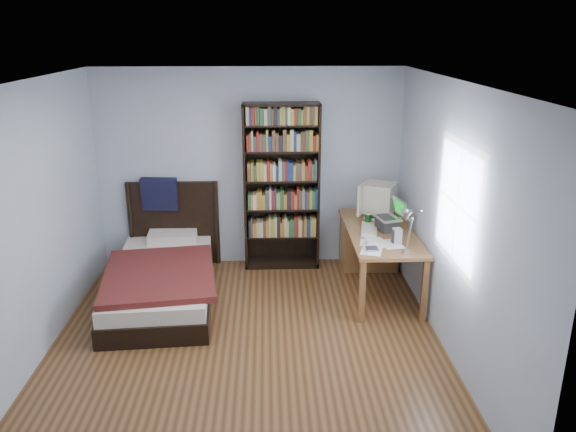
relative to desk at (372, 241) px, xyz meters
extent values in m
plane|color=#4D2D16|center=(-1.50, -1.67, -0.42)|extent=(4.20, 4.20, 0.00)
plane|color=white|center=(-1.50, -1.67, 2.08)|extent=(4.20, 4.20, 0.00)
cube|color=#A6B3C3|center=(-1.50, 0.43, 0.83)|extent=(3.80, 0.04, 2.50)
cube|color=#A6B3C3|center=(-1.50, -3.77, 0.83)|extent=(3.80, 0.04, 2.50)
cube|color=#A6B3C3|center=(-3.40, -1.67, 0.83)|extent=(0.04, 4.20, 2.50)
cube|color=#A6B3C3|center=(0.40, -1.67, 0.83)|extent=(0.04, 4.20, 2.50)
cube|color=white|center=(0.38, -1.82, 1.03)|extent=(0.01, 1.14, 1.14)
cube|color=white|center=(0.38, -1.82, 1.03)|extent=(0.01, 1.00, 1.00)
cube|color=brown|center=(0.00, -0.47, 0.29)|extent=(0.75, 1.68, 0.04)
cube|color=brown|center=(-0.32, -1.26, -0.07)|extent=(0.06, 0.06, 0.69)
cube|color=brown|center=(0.32, -1.26, -0.07)|extent=(0.06, 0.06, 0.69)
cube|color=brown|center=(-0.32, 0.32, -0.07)|extent=(0.06, 0.06, 0.69)
cube|color=brown|center=(0.32, 0.32, -0.07)|extent=(0.06, 0.06, 0.69)
cube|color=brown|center=(0.00, 0.15, -0.07)|extent=(0.69, 0.40, 0.68)
cube|color=#BDB59C|center=(0.02, -0.03, 0.32)|extent=(0.31, 0.29, 0.03)
cylinder|color=#BDB59C|center=(0.02, -0.03, 0.37)|extent=(0.09, 0.09, 0.06)
cube|color=#BDB59C|center=(0.05, -0.03, 0.57)|extent=(0.49, 0.48, 0.35)
cube|color=beige|center=(-0.14, -0.03, 0.57)|extent=(0.19, 0.34, 0.37)
cube|color=#3870CC|center=(-0.15, -0.03, 0.57)|extent=(0.13, 0.25, 0.24)
cube|color=#2D2D30|center=(0.07, -0.47, 0.38)|extent=(0.26, 0.28, 0.14)
cube|color=silver|center=(0.07, -0.47, 0.46)|extent=(0.30, 0.35, 0.02)
cube|color=#2D2D30|center=(0.05, -0.47, 0.47)|extent=(0.20, 0.27, 0.00)
cube|color=silver|center=(0.22, -0.47, 0.58)|extent=(0.15, 0.31, 0.22)
cube|color=#0CBF26|center=(0.21, -0.47, 0.58)|extent=(0.11, 0.25, 0.17)
cube|color=#99999E|center=(0.13, -1.19, 0.33)|extent=(0.06, 0.05, 0.04)
cylinder|color=#99999E|center=(0.13, -1.25, 0.54)|extent=(0.02, 0.14, 0.39)
cylinder|color=#99999E|center=(0.06, -1.46, 0.82)|extent=(0.16, 0.32, 0.20)
cone|color=#99999E|center=(-0.02, -1.62, 0.86)|extent=(0.12, 0.12, 0.10)
cube|color=beige|center=(-0.13, -0.47, 0.33)|extent=(0.26, 0.48, 0.04)
cube|color=#99999C|center=(0.09, -0.91, 0.40)|extent=(0.10, 0.10, 0.18)
cylinder|color=#0B3907|center=(-0.11, -0.26, 0.37)|extent=(0.07, 0.07, 0.13)
ellipsoid|color=silver|center=(-0.02, -0.16, 0.33)|extent=(0.06, 0.11, 0.04)
cube|color=silver|center=(-0.26, -0.74, 0.32)|extent=(0.05, 0.09, 0.02)
cube|color=#99999C|center=(-0.24, -0.90, 0.32)|extent=(0.07, 0.10, 0.02)
cube|color=#99999C|center=(-0.21, -1.08, 0.32)|extent=(0.13, 0.13, 0.03)
cube|color=black|center=(-1.56, 0.27, 0.63)|extent=(0.03, 0.30, 2.09)
cube|color=black|center=(-0.65, 0.27, 0.63)|extent=(0.03, 0.30, 2.09)
cube|color=black|center=(-1.11, 0.27, 1.65)|extent=(0.94, 0.30, 0.03)
cube|color=black|center=(-1.11, 0.27, -0.39)|extent=(0.94, 0.30, 0.06)
cube|color=black|center=(-1.11, 0.41, 0.63)|extent=(0.94, 0.02, 2.09)
cube|color=olive|center=(-1.11, 0.25, 0.66)|extent=(0.86, 0.22, 1.89)
cube|color=black|center=(-2.49, -0.62, -0.31)|extent=(1.24, 2.26, 0.22)
cube|color=beige|center=(-2.49, -0.62, -0.12)|extent=(1.20, 2.19, 0.16)
cube|color=#9B1E0E|center=(-2.46, -0.89, -0.01)|extent=(1.34, 1.57, 0.07)
cube|color=beige|center=(-2.49, 0.22, 0.01)|extent=(0.63, 0.42, 0.12)
cube|color=black|center=(-2.49, 0.39, 0.13)|extent=(1.15, 0.05, 1.10)
cylinder|color=black|center=(-3.04, 0.37, 0.13)|extent=(0.06, 0.06, 1.10)
cylinder|color=black|center=(-1.95, 0.37, 0.13)|extent=(0.06, 0.06, 1.10)
cube|color=black|center=(-2.64, 0.36, 0.53)|extent=(0.46, 0.20, 0.43)
camera|label=1|loc=(-1.29, -6.47, 2.49)|focal=35.00mm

